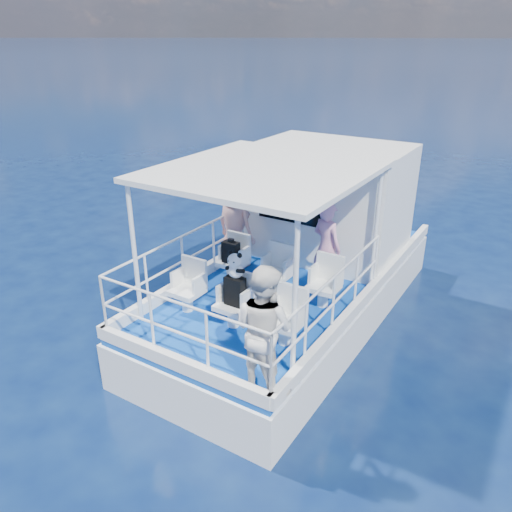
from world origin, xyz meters
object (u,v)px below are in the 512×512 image
(passenger_port_fwd, at_px, (235,225))
(backpack_center, at_px, (235,291))
(passenger_stbd_aft, at_px, (264,329))
(panda, at_px, (235,265))

(passenger_port_fwd, relative_size, backpack_center, 3.67)
(backpack_center, bearing_deg, passenger_stbd_aft, -41.89)
(passenger_stbd_aft, bearing_deg, passenger_port_fwd, -42.37)
(passenger_port_fwd, bearing_deg, backpack_center, 132.26)
(passenger_port_fwd, bearing_deg, panda, 132.63)
(passenger_stbd_aft, xyz_separation_m, backpack_center, (-1.09, 0.98, -0.23))
(passenger_port_fwd, xyz_separation_m, panda, (1.24, -1.81, 0.20))
(passenger_port_fwd, relative_size, panda, 4.16)
(passenger_stbd_aft, bearing_deg, panda, -34.62)
(passenger_stbd_aft, height_order, panda, passenger_stbd_aft)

